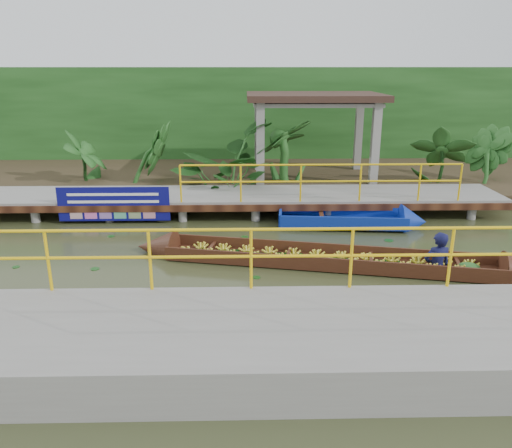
{
  "coord_description": "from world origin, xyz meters",
  "views": [
    {
      "loc": [
        0.71,
        -10.42,
        4.1
      ],
      "look_at": [
        0.96,
        0.5,
        0.6
      ],
      "focal_mm": 35.0,
      "sensor_mm": 36.0,
      "label": 1
    }
  ],
  "objects": [
    {
      "name": "moored_blue_boat",
      "position": [
        4.19,
        2.03,
        0.16
      ],
      "size": [
        3.92,
        1.36,
        0.92
      ],
      "rotation": [
        0.0,
        0.0,
        -0.1
      ],
      "color": "navy",
      "rests_on": "ground"
    },
    {
      "name": "blue_banner",
      "position": [
        -2.79,
        2.48,
        0.56
      ],
      "size": [
        2.97,
        0.04,
        0.93
      ],
      "color": "#0C0C61",
      "rests_on": "ground"
    },
    {
      "name": "pavilion",
      "position": [
        3.0,
        6.3,
        2.82
      ],
      "size": [
        4.4,
        3.0,
        3.0
      ],
      "color": "gray",
      "rests_on": "ground"
    },
    {
      "name": "vendor_boat",
      "position": [
        2.84,
        -0.6,
        0.22
      ],
      "size": [
        8.69,
        2.64,
        1.97
      ],
      "rotation": [
        0.0,
        0.0,
        -0.21
      ],
      "color": "#351A0E",
      "rests_on": "ground"
    },
    {
      "name": "land_strip",
      "position": [
        0.0,
        7.5,
        0.23
      ],
      "size": [
        30.0,
        8.0,
        0.45
      ],
      "primitive_type": "cube",
      "color": "#34291A",
      "rests_on": "ground"
    },
    {
      "name": "near_dock",
      "position": [
        1.0,
        -4.2,
        0.3
      ],
      "size": [
        18.0,
        2.4,
        1.73
      ],
      "color": "gray",
      "rests_on": "ground"
    },
    {
      "name": "ground",
      "position": [
        0.0,
        0.0,
        0.0
      ],
      "size": [
        80.0,
        80.0,
        0.0
      ],
      "primitive_type": "plane",
      "color": "#2F3319",
      "rests_on": "ground"
    },
    {
      "name": "foliage_backdrop",
      "position": [
        0.0,
        10.0,
        2.0
      ],
      "size": [
        30.0,
        0.8,
        4.0
      ],
      "primitive_type": "cube",
      "color": "#194114",
      "rests_on": "ground"
    },
    {
      "name": "tropical_plants",
      "position": [
        1.75,
        5.3,
        1.28
      ],
      "size": [
        14.33,
        1.33,
        1.67
      ],
      "color": "#194114",
      "rests_on": "ground"
    },
    {
      "name": "far_dock",
      "position": [
        0.02,
        3.43,
        0.48
      ],
      "size": [
        16.0,
        2.06,
        1.66
      ],
      "color": "gray",
      "rests_on": "ground"
    }
  ]
}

